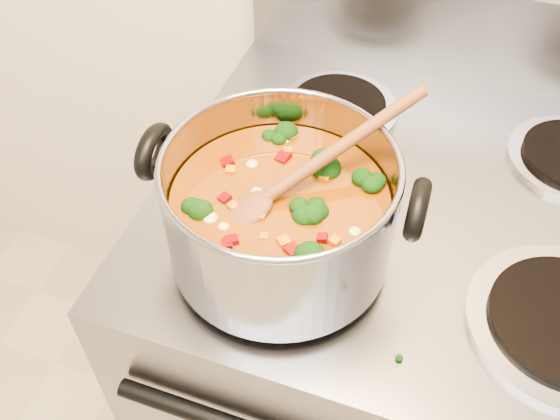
# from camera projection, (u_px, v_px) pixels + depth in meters

# --- Properties ---
(electric_range) EXTENTS (0.75, 0.68, 1.08)m
(electric_range) POSITION_uv_depth(u_px,v_px,m) (391.00, 362.00, 1.20)
(electric_range) COLOR gray
(electric_range) RESTS_ON ground
(stockpot) EXTENTS (0.33, 0.27, 0.16)m
(stockpot) POSITION_uv_depth(u_px,v_px,m) (280.00, 213.00, 0.73)
(stockpot) COLOR gray
(stockpot) RESTS_ON electric_range
(wooden_spoon) EXTENTS (0.20, 0.23, 0.11)m
(wooden_spoon) POSITION_uv_depth(u_px,v_px,m) (292.00, 180.00, 0.70)
(wooden_spoon) COLOR brown
(wooden_spoon) RESTS_ON stockpot
(cooktop_crumbs) EXTENTS (0.11, 0.03, 0.01)m
(cooktop_crumbs) POSITION_uv_depth(u_px,v_px,m) (278.00, 149.00, 0.93)
(cooktop_crumbs) COLOR black
(cooktop_crumbs) RESTS_ON electric_range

